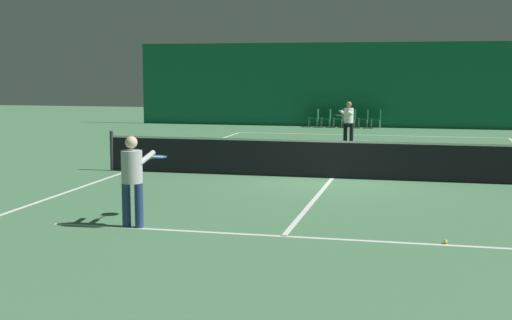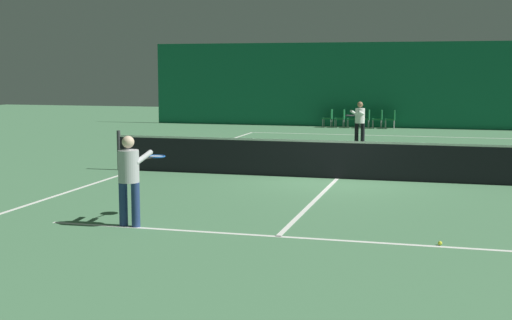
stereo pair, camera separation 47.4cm
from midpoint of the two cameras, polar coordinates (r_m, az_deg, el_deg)
ground_plane at (r=17.92m, az=5.38°, el=-1.46°), size 60.00×60.00×0.00m
backdrop_curtain at (r=33.60m, az=9.18°, el=5.95°), size 23.00×0.12×3.94m
court_line_baseline_far at (r=29.67m, az=8.54°, el=1.98°), size 11.00×0.10×0.00m
court_line_service_far at (r=24.22m, az=7.46°, el=0.81°), size 8.25×0.10×0.00m
court_line_service_near at (r=11.73m, az=1.05°, el=-6.12°), size 8.25×0.10×0.00m
court_line_sideline_left at (r=19.44m, az=-10.90°, el=-0.87°), size 0.10×23.80×0.00m
court_line_centre at (r=17.92m, az=5.38°, el=-1.45°), size 0.10×12.80×0.00m
tennis_net at (r=17.85m, az=5.39°, el=0.16°), size 12.00×0.10×1.07m
player_near at (r=12.49m, az=-10.87°, el=-1.12°), size 0.50×1.34×1.59m
player_far at (r=26.23m, az=6.87°, el=3.27°), size 0.67×1.34×1.53m
courtside_chair_0 at (r=33.43m, az=4.35°, el=3.47°), size 0.44×0.44×0.84m
courtside_chair_1 at (r=33.34m, az=5.33°, el=3.45°), size 0.44×0.44×0.84m
courtside_chair_2 at (r=33.27m, az=6.32°, el=3.42°), size 0.44×0.44×0.84m
courtside_chair_3 at (r=33.20m, az=7.31°, el=3.40°), size 0.44×0.44×0.84m
courtside_chair_4 at (r=33.15m, az=8.30°, el=3.38°), size 0.44×0.44×0.84m
courtside_chair_5 at (r=33.11m, az=9.29°, el=3.35°), size 0.44×0.44×0.84m
tennis_ball at (r=11.57m, az=13.78°, el=-6.37°), size 0.07×0.07×0.07m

